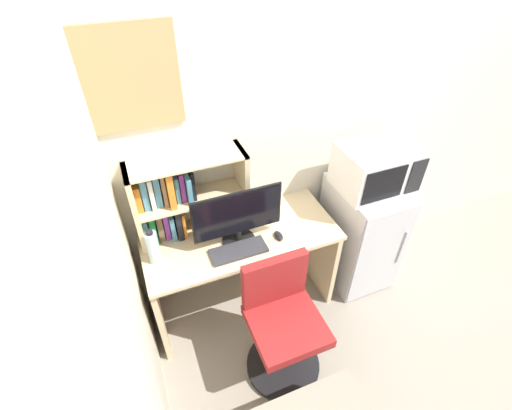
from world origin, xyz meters
name	(u,v)px	position (x,y,z in m)	size (l,w,h in m)	color
wall_back	(390,109)	(0.40, 0.02, 1.30)	(6.40, 0.04, 2.60)	silver
desk	(241,258)	(-0.89, -0.28, 0.53)	(1.31, 0.57, 0.76)	beige
hutch_bookshelf	(175,198)	(-1.26, -0.10, 1.05)	(0.73, 0.23, 0.56)	beige
monitor	(238,217)	(-0.92, -0.33, 0.97)	(0.58, 0.22, 0.40)	black
keyboard	(238,251)	(-0.96, -0.43, 0.77)	(0.37, 0.14, 0.02)	#333338
computer_mouse	(279,236)	(-0.67, -0.40, 0.77)	(0.05, 0.09, 0.03)	black
water_bottle	(153,247)	(-1.46, -0.31, 0.88)	(0.07, 0.07, 0.25)	silver
mini_fridge	(360,233)	(0.09, -0.32, 0.46)	(0.46, 0.57, 0.92)	silver
microwave	(376,168)	(0.09, -0.32, 1.07)	(0.51, 0.38, 0.32)	silver
desk_chair	(282,327)	(-0.82, -0.82, 0.40)	(0.50, 0.50, 0.89)	black
wall_corkboard	(117,81)	(-1.43, -0.01, 1.79)	(0.63, 0.02, 0.55)	tan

